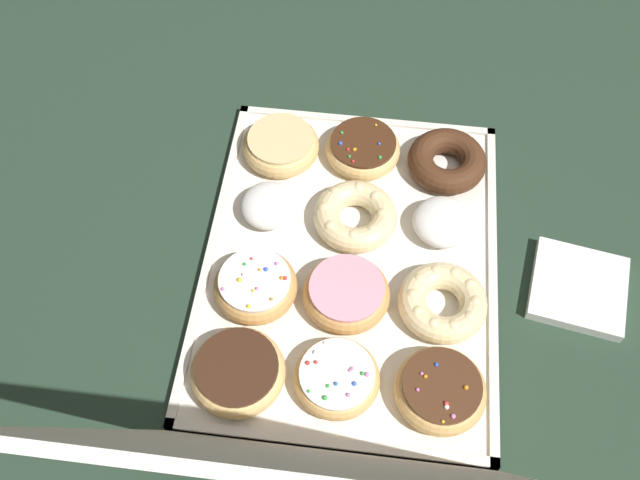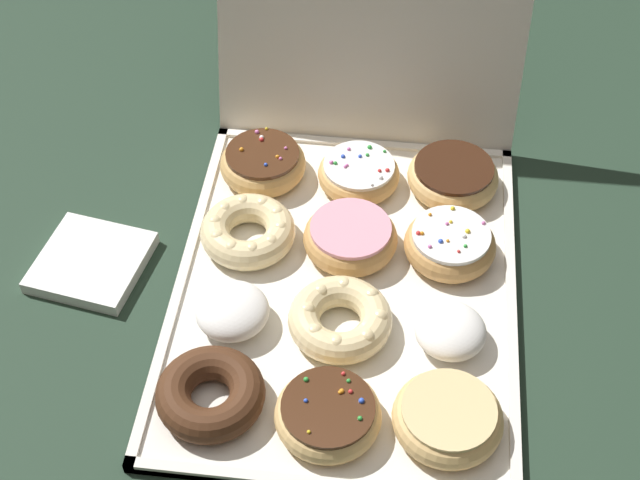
% 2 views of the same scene
% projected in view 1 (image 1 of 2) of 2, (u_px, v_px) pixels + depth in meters
% --- Properties ---
extents(ground_plane, '(3.00, 3.00, 0.00)m').
position_uv_depth(ground_plane, '(350.00, 264.00, 0.99)').
color(ground_plane, '#233828').
extents(donut_box, '(0.41, 0.53, 0.01)m').
position_uv_depth(donut_box, '(350.00, 262.00, 0.99)').
color(donut_box, silver).
rests_on(donut_box, ground).
extents(box_lid_open, '(0.41, 0.16, 0.51)m').
position_uv_depth(box_lid_open, '(322.00, 462.00, 0.59)').
color(box_lid_open, silver).
rests_on(box_lid_open, ground).
extents(chocolate_cake_ring_donut_0, '(0.12, 0.12, 0.04)m').
position_uv_depth(chocolate_cake_ring_donut_0, '(447.00, 161.00, 1.05)').
color(chocolate_cake_ring_donut_0, '#472816').
rests_on(chocolate_cake_ring_donut_0, donut_box).
extents(sprinkle_donut_1, '(0.11, 0.11, 0.04)m').
position_uv_depth(sprinkle_donut_1, '(360.00, 148.00, 1.07)').
color(sprinkle_donut_1, '#E5B770').
rests_on(sprinkle_donut_1, donut_box).
extents(glazed_ring_donut_2, '(0.12, 0.12, 0.04)m').
position_uv_depth(glazed_ring_donut_2, '(281.00, 145.00, 1.07)').
color(glazed_ring_donut_2, '#E5B770').
rests_on(glazed_ring_donut_2, donut_box).
extents(powdered_filled_donut_3, '(0.09, 0.09, 0.04)m').
position_uv_depth(powdered_filled_donut_3, '(443.00, 222.00, 0.99)').
color(powdered_filled_donut_3, white).
rests_on(powdered_filled_donut_3, donut_box).
extents(cruller_donut_4, '(0.12, 0.12, 0.04)m').
position_uv_depth(cruller_donut_4, '(353.00, 216.00, 1.00)').
color(cruller_donut_4, beige).
rests_on(cruller_donut_4, donut_box).
extents(powdered_filled_donut_5, '(0.08, 0.08, 0.04)m').
position_uv_depth(powdered_filled_donut_5, '(269.00, 205.00, 1.01)').
color(powdered_filled_donut_5, white).
rests_on(powdered_filled_donut_5, donut_box).
extents(cruller_donut_6, '(0.12, 0.12, 0.04)m').
position_uv_depth(cruller_donut_6, '(443.00, 302.00, 0.93)').
color(cruller_donut_6, beige).
rests_on(cruller_donut_6, donut_box).
extents(pink_frosted_donut_7, '(0.12, 0.12, 0.04)m').
position_uv_depth(pink_frosted_donut_7, '(347.00, 293.00, 0.93)').
color(pink_frosted_donut_7, tan).
rests_on(pink_frosted_donut_7, donut_box).
extents(sprinkle_donut_8, '(0.11, 0.11, 0.04)m').
position_uv_depth(sprinkle_donut_8, '(255.00, 286.00, 0.94)').
color(sprinkle_donut_8, tan).
rests_on(sprinkle_donut_8, donut_box).
extents(sprinkle_donut_9, '(0.11, 0.11, 0.04)m').
position_uv_depth(sprinkle_donut_9, '(440.00, 390.00, 0.86)').
color(sprinkle_donut_9, tan).
rests_on(sprinkle_donut_9, donut_box).
extents(sprinkle_donut_10, '(0.11, 0.11, 0.04)m').
position_uv_depth(sprinkle_donut_10, '(336.00, 378.00, 0.87)').
color(sprinkle_donut_10, tan).
rests_on(sprinkle_donut_10, donut_box).
extents(chocolate_frosted_donut_11, '(0.12, 0.12, 0.04)m').
position_uv_depth(chocolate_frosted_donut_11, '(238.00, 371.00, 0.87)').
color(chocolate_frosted_donut_11, '#E5B770').
rests_on(chocolate_frosted_donut_11, donut_box).
extents(napkin_stack, '(0.15, 0.15, 0.02)m').
position_uv_depth(napkin_stack, '(578.00, 288.00, 0.96)').
color(napkin_stack, white).
rests_on(napkin_stack, ground).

